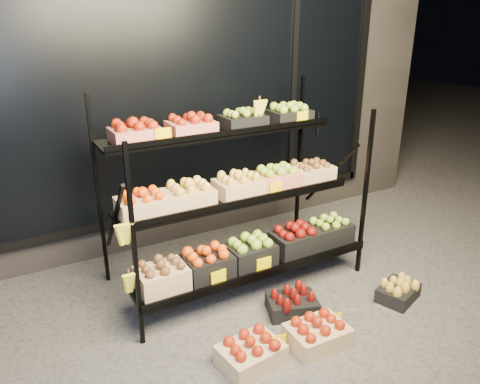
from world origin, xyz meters
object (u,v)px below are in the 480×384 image
floor_crate_midright (318,332)px  display_rack (237,197)px  floor_crate_midleft (292,303)px  floor_crate_left (251,351)px

floor_crate_midright → display_rack: bearing=96.0°
floor_crate_midright → floor_crate_midleft: bearing=83.2°
floor_crate_midleft → floor_crate_midright: bearing=-78.8°
floor_crate_left → floor_crate_midleft: (0.58, 0.34, -0.01)m
display_rack → floor_crate_midleft: bearing=-77.9°
display_rack → floor_crate_left: 1.28m
floor_crate_left → floor_crate_midleft: 0.67m
floor_crate_midleft → display_rack: bearing=121.7°
floor_crate_left → floor_crate_midleft: size_ratio=0.99×
display_rack → floor_crate_midright: display_rack is taller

